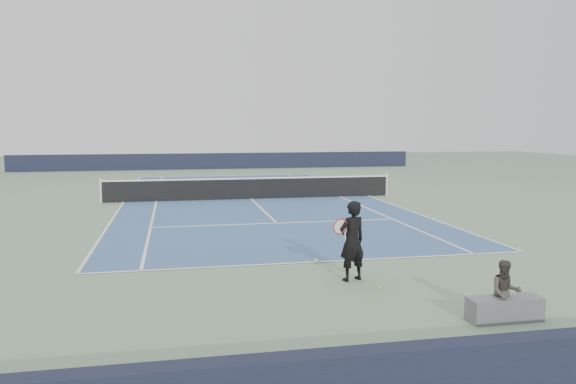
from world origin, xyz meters
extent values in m
plane|color=slate|center=(0.00, 0.00, 0.00)|extent=(80.00, 80.00, 0.00)
cube|color=#3A5B89|center=(0.00, 0.00, 0.01)|extent=(10.97, 23.77, 0.01)
cylinder|color=silver|center=(-6.40, 0.00, 0.54)|extent=(0.10, 0.10, 1.07)
cylinder|color=silver|center=(6.40, 0.00, 0.54)|extent=(0.10, 0.10, 1.07)
cube|color=black|center=(0.00, 0.00, 0.46)|extent=(12.80, 0.03, 0.90)
cube|color=white|center=(0.00, 0.00, 0.93)|extent=(12.80, 0.04, 0.06)
cube|color=black|center=(0.00, 17.88, 0.60)|extent=(30.00, 0.25, 1.20)
imported|color=black|center=(0.31, -13.55, 0.85)|extent=(0.76, 0.64, 1.70)
torus|color=#9B1B0C|center=(0.03, -13.60, 1.18)|extent=(0.34, 0.18, 0.36)
cylinder|color=white|center=(0.03, -13.60, 1.18)|extent=(0.29, 0.14, 0.32)
cylinder|color=white|center=(0.15, -13.57, 0.92)|extent=(0.08, 0.13, 0.27)
sphere|color=#D0E02D|center=(0.65, -14.30, 0.03)|extent=(0.06, 0.06, 0.06)
cube|color=slate|center=(2.06, -16.42, 0.20)|extent=(1.32, 0.73, 0.40)
imported|color=#413D34|center=(2.06, -16.42, 0.49)|extent=(0.61, 0.54, 1.08)
camera|label=1|loc=(-3.32, -24.63, 3.26)|focal=35.00mm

